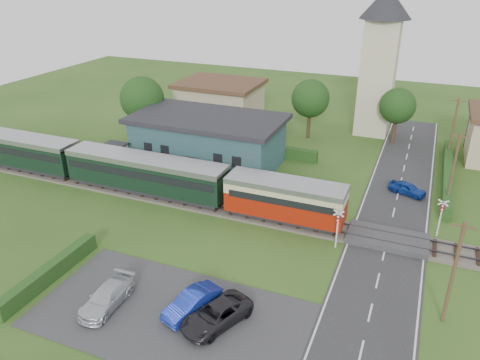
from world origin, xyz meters
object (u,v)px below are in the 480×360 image
at_px(crossing_signal_near, 338,223).
at_px(pedestrian_near, 228,181).
at_px(car_park_blue, 192,303).
at_px(station_building, 208,140).
at_px(train, 117,167).
at_px(equipment_hut, 115,156).
at_px(house_west, 220,101).
at_px(pedestrian_far, 144,163).
at_px(car_park_silver, 107,297).
at_px(car_park_dark, 217,315).
at_px(car_on_road, 407,188).
at_px(church_tower, 381,52).
at_px(crossing_signal_far, 441,212).

relative_size(crossing_signal_near, pedestrian_near, 1.92).
relative_size(car_park_blue, pedestrian_near, 2.42).
relative_size(station_building, train, 0.37).
distance_m(equipment_hut, house_west, 20.05).
bearing_deg(train, house_west, 89.31).
xyz_separation_m(station_building, pedestrian_far, (-4.66, -5.47, -1.39)).
xyz_separation_m(house_west, pedestrian_far, (0.34, -19.47, -1.48)).
bearing_deg(crossing_signal_near, train, 173.66).
bearing_deg(pedestrian_near, train, 25.51).
bearing_deg(train, pedestrian_far, 80.13).
relative_size(car_park_silver, car_park_dark, 0.95).
bearing_deg(car_on_road, car_park_dark, 177.86).
bearing_deg(car_park_silver, car_park_blue, 15.43).
height_order(church_tower, car_park_dark, church_tower).
xyz_separation_m(car_park_blue, pedestrian_near, (-4.72, 16.19, 0.54)).
height_order(equipment_hut, crossing_signal_near, crossing_signal_near).
distance_m(car_park_dark, pedestrian_near, 17.85).
bearing_deg(car_park_blue, pedestrian_near, 125.50).
bearing_deg(equipment_hut, car_park_blue, -42.88).
distance_m(car_park_blue, car_park_silver, 5.51).
relative_size(crossing_signal_far, car_park_silver, 0.73).
distance_m(car_on_road, car_park_silver, 29.02).
bearing_deg(pedestrian_far, car_park_silver, -129.95).
bearing_deg(pedestrian_far, church_tower, -17.37).
bearing_deg(crossing_signal_far, station_building, 164.37).
bearing_deg(crossing_signal_near, car_park_dark, -113.74).
bearing_deg(equipment_hut, crossing_signal_far, -1.46).
relative_size(car_park_blue, car_park_silver, 0.92).
height_order(equipment_hut, pedestrian_far, equipment_hut).
height_order(crossing_signal_near, pedestrian_far, crossing_signal_near).
height_order(crossing_signal_far, car_park_dark, crossing_signal_far).
xyz_separation_m(station_building, car_park_blue, (9.64, -22.18, -1.93)).
distance_m(train, crossing_signal_far, 28.97).
distance_m(station_building, car_park_blue, 24.26).
relative_size(house_west, car_park_dark, 2.29).
bearing_deg(car_park_blue, crossing_signal_far, 67.37).
distance_m(station_building, car_park_dark, 25.40).
height_order(station_building, church_tower, church_tower).
height_order(crossing_signal_near, car_on_road, crossing_signal_near).
xyz_separation_m(crossing_signal_near, car_on_road, (4.33, 11.60, -1.50)).
relative_size(church_tower, car_park_silver, 3.92).
relative_size(station_building, car_park_silver, 3.56).
bearing_deg(pedestrian_far, car_park_blue, -115.63).
bearing_deg(train, car_on_road, 19.46).
xyz_separation_m(church_tower, car_on_road, (5.73, -16.81, -9.58)).
xyz_separation_m(station_building, car_on_road, (20.73, 0.20, -2.05)).
bearing_deg(car_on_road, crossing_signal_near, 179.47).
height_order(train, pedestrian_near, train).
xyz_separation_m(equipment_hut, church_tower, (23.00, 22.80, 8.48)).
bearing_deg(car_park_dark, pedestrian_near, 134.40).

